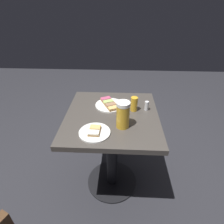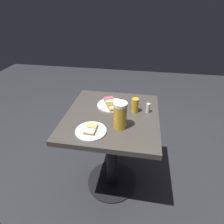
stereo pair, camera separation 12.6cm
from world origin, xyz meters
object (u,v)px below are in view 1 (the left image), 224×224
Objects in this scene: plate_far at (95,132)px; plate_near at (110,104)px; salt_shaker at (147,106)px; beer_mug at (123,114)px; beer_glass_small at (134,104)px.

plate_near is at bearing 78.03° from plate_far.
beer_mug is at bearing -130.79° from salt_shaker.
beer_glass_small is at bearing 47.80° from plate_far.
beer_mug is at bearing -113.02° from beer_glass_small.
salt_shaker is (0.27, -0.05, 0.02)m from plate_near.
beer_glass_small is at bearing -17.79° from plate_near.
salt_shaker reaches higher than plate_near.
plate_near is 1.12× the size of plate_far.
plate_far is 1.82× the size of beer_glass_small.
beer_glass_small reaches higher than salt_shaker.
plate_near and plate_far have the same top height.
plate_far is 0.37m from beer_glass_small.
beer_glass_small is (0.18, -0.06, 0.04)m from plate_near.
salt_shaker is (0.09, 0.01, -0.02)m from beer_glass_small.
plate_near is at bearing 169.72° from salt_shaker.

